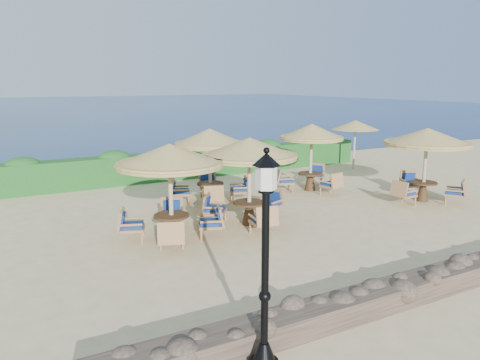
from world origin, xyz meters
TOP-DOWN VIEW (x-y plane):
  - ground at (0.00, 0.00)m, footprint 120.00×120.00m
  - sea at (0.00, 70.00)m, footprint 160.00×160.00m
  - hedge at (0.00, 7.20)m, footprint 18.00×0.90m
  - stone_wall at (0.00, -6.20)m, footprint 15.00×0.65m
  - lamp_post at (-4.80, -6.80)m, footprint 0.44×0.44m
  - extra_parasol at (7.80, 5.20)m, footprint 2.30×2.30m
  - cafe_set_0 at (-3.90, -0.51)m, footprint 2.90×2.90m
  - cafe_set_1 at (-1.35, -0.33)m, footprint 2.88×2.88m
  - cafe_set_2 at (5.60, -0.88)m, footprint 3.01×3.01m
  - cafe_set_3 at (-1.23, 2.68)m, footprint 2.87×2.87m
  - cafe_set_4 at (3.05, 2.45)m, footprint 2.73×2.69m

SIDE VIEW (x-z plane):
  - ground at x=0.00m, z-range 0.00..0.00m
  - sea at x=0.00m, z-range 0.00..0.00m
  - stone_wall at x=0.00m, z-range 0.00..0.44m
  - hedge at x=0.00m, z-range 0.00..1.20m
  - lamp_post at x=-4.80m, z-range -0.10..3.21m
  - cafe_set_3 at x=-1.23m, z-range 0.41..3.07m
  - cafe_set_4 at x=3.05m, z-range 0.50..3.16m
  - cafe_set_0 at x=-3.90m, z-range 0.52..3.18m
  - cafe_set_1 at x=-1.35m, z-range 0.60..3.26m
  - cafe_set_2 at x=5.60m, z-range 0.63..3.28m
  - extra_parasol at x=7.80m, z-range 0.97..3.37m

